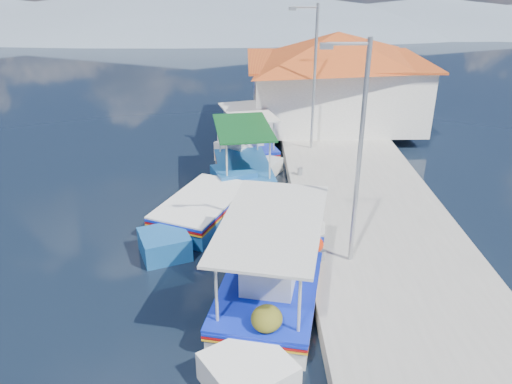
{
  "coord_description": "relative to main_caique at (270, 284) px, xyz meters",
  "views": [
    {
      "loc": [
        1.71,
        -9.93,
        8.2
      ],
      "look_at": [
        2.04,
        4.77,
        1.3
      ],
      "focal_mm": 35.53,
      "sensor_mm": 36.0,
      "label": 1
    }
  ],
  "objects": [
    {
      "name": "mountain_ridge",
      "position": [
        4.22,
        55.15,
        1.52
      ],
      "size": [
        171.4,
        96.0,
        5.5
      ],
      "color": "slate",
      "rests_on": "ground"
    },
    {
      "name": "caique_blue_hull",
      "position": [
        -2.11,
        4.57,
        -0.19
      ],
      "size": [
        3.78,
        6.25,
        1.22
      ],
      "rotation": [
        0.0,
        0.0,
        0.42
      ],
      "color": "#185192",
      "rests_on": "ground"
    },
    {
      "name": "bollards",
      "position": [
        1.48,
        4.4,
        0.13
      ],
      "size": [
        0.2,
        17.2,
        0.3
      ],
      "color": "#A5A8AD",
      "rests_on": "quay"
    },
    {
      "name": "caique_green_canopy",
      "position": [
        -0.69,
        7.79,
        -0.14
      ],
      "size": [
        2.54,
        6.73,
        2.54
      ],
      "rotation": [
        0.0,
        0.0,
        -0.12
      ],
      "color": "white",
      "rests_on": "ground"
    },
    {
      "name": "caique_far",
      "position": [
        -0.48,
        10.76,
        -0.1
      ],
      "size": [
        2.94,
        6.15,
        2.23
      ],
      "rotation": [
        0.0,
        0.0,
        -0.26
      ],
      "color": "white",
      "rests_on": "ground"
    },
    {
      "name": "ground",
      "position": [
        -2.32,
        -0.85,
        -0.52
      ],
      "size": [
        160.0,
        160.0,
        0.0
      ],
      "primitive_type": "plane",
      "color": "black",
      "rests_on": "ground"
    },
    {
      "name": "quay",
      "position": [
        3.58,
        5.15,
        -0.27
      ],
      "size": [
        5.0,
        44.0,
        0.5
      ],
      "primitive_type": "cube",
      "color": "#A29F98",
      "rests_on": "ground"
    },
    {
      "name": "lamp_post_far",
      "position": [
        2.19,
        10.15,
        3.34
      ],
      "size": [
        1.21,
        0.14,
        6.0
      ],
      "color": "#A5A8AD",
      "rests_on": "quay"
    },
    {
      "name": "lamp_post_near",
      "position": [
        2.19,
        1.15,
        3.34
      ],
      "size": [
        1.21,
        0.14,
        6.0
      ],
      "color": "#A5A8AD",
      "rests_on": "quay"
    },
    {
      "name": "harbor_building",
      "position": [
        3.88,
        14.15,
        2.26
      ],
      "size": [
        10.49,
        10.49,
        4.4
      ],
      "color": "white",
      "rests_on": "quay"
    },
    {
      "name": "main_caique",
      "position": [
        0.0,
        0.0,
        0.0
      ],
      "size": [
        3.48,
        7.94,
        2.68
      ],
      "rotation": [
        0.0,
        0.0,
        0.22
      ],
      "color": "white",
      "rests_on": "ground"
    }
  ]
}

